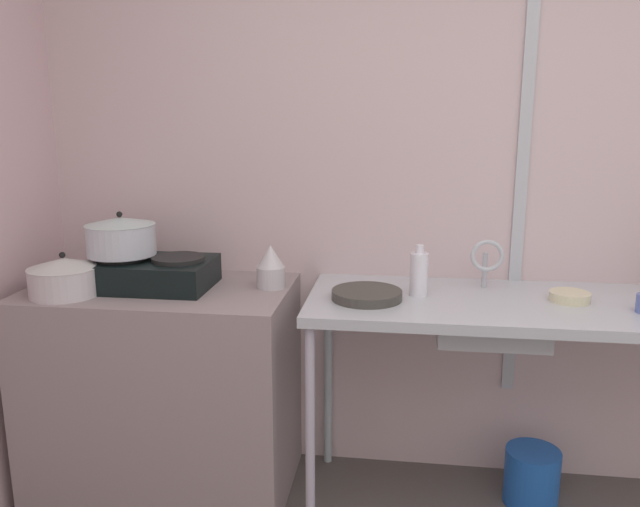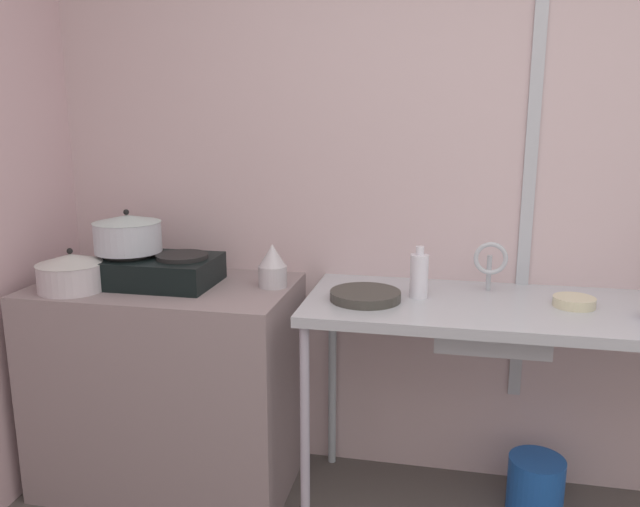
{
  "view_description": "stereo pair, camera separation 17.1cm",
  "coord_description": "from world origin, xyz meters",
  "px_view_note": "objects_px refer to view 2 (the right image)",
  "views": [
    {
      "loc": [
        -0.39,
        -0.85,
        1.59
      ],
      "look_at": [
        -0.71,
        1.51,
        1.06
      ],
      "focal_mm": 34.88,
      "sensor_mm": 36.0,
      "label": 1
    },
    {
      "loc": [
        -0.22,
        -0.82,
        1.59
      ],
      "look_at": [
        -0.71,
        1.51,
        1.06
      ],
      "focal_mm": 34.88,
      "sensor_mm": 36.0,
      "label": 2
    }
  ],
  "objects_px": {
    "sink_basin": "(490,323)",
    "small_bowl_on_drainboard": "(574,302)",
    "frying_pan": "(365,296)",
    "bucket_on_floor": "(535,485)",
    "bottle_by_sink": "(419,275)",
    "faucet": "(490,261)",
    "pot_on_left_burner": "(128,233)",
    "pot_beside_stove": "(72,272)",
    "stove": "(156,269)",
    "percolator": "(273,266)"
  },
  "relations": [
    {
      "from": "bottle_by_sink",
      "to": "bucket_on_floor",
      "type": "distance_m",
      "value": 1.0
    },
    {
      "from": "pot_on_left_burner",
      "to": "frying_pan",
      "type": "xyz_separation_m",
      "value": [
        1.01,
        -0.06,
        -0.19
      ]
    },
    {
      "from": "stove",
      "to": "pot_on_left_burner",
      "type": "distance_m",
      "value": 0.19
    },
    {
      "from": "sink_basin",
      "to": "small_bowl_on_drainboard",
      "type": "relative_size",
      "value": 2.66
    },
    {
      "from": "faucet",
      "to": "bucket_on_floor",
      "type": "distance_m",
      "value": 0.95
    },
    {
      "from": "pot_on_left_burner",
      "to": "bottle_by_sink",
      "type": "bearing_deg",
      "value": 1.06
    },
    {
      "from": "small_bowl_on_drainboard",
      "to": "bottle_by_sink",
      "type": "bearing_deg",
      "value": 179.87
    },
    {
      "from": "percolator",
      "to": "sink_basin",
      "type": "bearing_deg",
      "value": -5.32
    },
    {
      "from": "frying_pan",
      "to": "stove",
      "type": "bearing_deg",
      "value": 176.39
    },
    {
      "from": "pot_on_left_burner",
      "to": "faucet",
      "type": "distance_m",
      "value": 1.49
    },
    {
      "from": "stove",
      "to": "bottle_by_sink",
      "type": "xyz_separation_m",
      "value": [
        1.09,
        0.02,
        0.03
      ]
    },
    {
      "from": "pot_beside_stove",
      "to": "faucet",
      "type": "relative_size",
      "value": 1.3
    },
    {
      "from": "stove",
      "to": "sink_basin",
      "type": "bearing_deg",
      "value": -0.96
    },
    {
      "from": "pot_on_left_burner",
      "to": "small_bowl_on_drainboard",
      "type": "xyz_separation_m",
      "value": [
        1.78,
        0.02,
        -0.19
      ]
    },
    {
      "from": "stove",
      "to": "small_bowl_on_drainboard",
      "type": "relative_size",
      "value": 3.28
    },
    {
      "from": "bucket_on_floor",
      "to": "small_bowl_on_drainboard",
      "type": "bearing_deg",
      "value": -32.72
    },
    {
      "from": "pot_beside_stove",
      "to": "bucket_on_floor",
      "type": "height_order",
      "value": "pot_beside_stove"
    },
    {
      "from": "bottle_by_sink",
      "to": "frying_pan",
      "type": "bearing_deg",
      "value": -158.31
    },
    {
      "from": "small_bowl_on_drainboard",
      "to": "pot_on_left_burner",
      "type": "bearing_deg",
      "value": -179.32
    },
    {
      "from": "bucket_on_floor",
      "to": "pot_beside_stove",
      "type": "bearing_deg",
      "value": -173.12
    },
    {
      "from": "frying_pan",
      "to": "pot_beside_stove",
      "type": "bearing_deg",
      "value": -175.09
    },
    {
      "from": "stove",
      "to": "faucet",
      "type": "distance_m",
      "value": 1.37
    },
    {
      "from": "pot_on_left_burner",
      "to": "bottle_by_sink",
      "type": "xyz_separation_m",
      "value": [
        1.21,
        0.02,
        -0.12
      ]
    },
    {
      "from": "frying_pan",
      "to": "small_bowl_on_drainboard",
      "type": "bearing_deg",
      "value": 5.74
    },
    {
      "from": "sink_basin",
      "to": "frying_pan",
      "type": "distance_m",
      "value": 0.48
    },
    {
      "from": "pot_beside_stove",
      "to": "bucket_on_floor",
      "type": "relative_size",
      "value": 1.15
    },
    {
      "from": "sink_basin",
      "to": "bottle_by_sink",
      "type": "bearing_deg",
      "value": 170.62
    },
    {
      "from": "stove",
      "to": "frying_pan",
      "type": "bearing_deg",
      "value": -3.61
    },
    {
      "from": "percolator",
      "to": "bottle_by_sink",
      "type": "relative_size",
      "value": 0.88
    },
    {
      "from": "bottle_by_sink",
      "to": "bucket_on_floor",
      "type": "height_order",
      "value": "bottle_by_sink"
    },
    {
      "from": "small_bowl_on_drainboard",
      "to": "bottle_by_sink",
      "type": "xyz_separation_m",
      "value": [
        -0.57,
        0.0,
        0.07
      ]
    },
    {
      "from": "stove",
      "to": "pot_beside_stove",
      "type": "height_order",
      "value": "pot_beside_stove"
    },
    {
      "from": "pot_beside_stove",
      "to": "stove",
      "type": "bearing_deg",
      "value": 28.51
    },
    {
      "from": "sink_basin",
      "to": "frying_pan",
      "type": "relative_size",
      "value": 1.49
    },
    {
      "from": "pot_on_left_burner",
      "to": "frying_pan",
      "type": "relative_size",
      "value": 1.03
    },
    {
      "from": "stove",
      "to": "sink_basin",
      "type": "relative_size",
      "value": 1.23
    },
    {
      "from": "percolator",
      "to": "frying_pan",
      "type": "relative_size",
      "value": 0.66
    },
    {
      "from": "faucet",
      "to": "frying_pan",
      "type": "height_order",
      "value": "faucet"
    },
    {
      "from": "pot_on_left_burner",
      "to": "bottle_by_sink",
      "type": "relative_size",
      "value": 1.38
    },
    {
      "from": "stove",
      "to": "sink_basin",
      "type": "height_order",
      "value": "stove"
    },
    {
      "from": "pot_on_left_burner",
      "to": "faucet",
      "type": "height_order",
      "value": "pot_on_left_burner"
    },
    {
      "from": "stove",
      "to": "faucet",
      "type": "relative_size",
      "value": 2.36
    },
    {
      "from": "frying_pan",
      "to": "bucket_on_floor",
      "type": "relative_size",
      "value": 1.14
    },
    {
      "from": "pot_beside_stove",
      "to": "frying_pan",
      "type": "relative_size",
      "value": 1.0
    },
    {
      "from": "stove",
      "to": "pot_on_left_burner",
      "type": "xyz_separation_m",
      "value": [
        -0.12,
        0.0,
        0.15
      ]
    },
    {
      "from": "percolator",
      "to": "frying_pan",
      "type": "distance_m",
      "value": 0.42
    },
    {
      "from": "frying_pan",
      "to": "bucket_on_floor",
      "type": "distance_m",
      "value": 1.07
    },
    {
      "from": "bucket_on_floor",
      "to": "frying_pan",
      "type": "bearing_deg",
      "value": -169.82
    },
    {
      "from": "bottle_by_sink",
      "to": "percolator",
      "type": "bearing_deg",
      "value": 176.56
    },
    {
      "from": "pot_beside_stove",
      "to": "sink_basin",
      "type": "bearing_deg",
      "value": 4.67
    }
  ]
}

